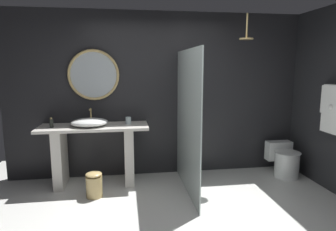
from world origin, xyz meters
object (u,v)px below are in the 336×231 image
tumbler_cup (128,120)px  round_wall_mirror (94,75)px  vessel_sink (90,122)px  soap_dispenser (51,123)px  hanging_bathrobe (336,107)px  waste_bin (94,184)px  rain_shower_head (246,36)px  toilet (284,160)px

tumbler_cup → round_wall_mirror: 0.87m
vessel_sink → soap_dispenser: bearing=179.6°
tumbler_cup → vessel_sink: bearing=-170.6°
hanging_bathrobe → waste_bin: bearing=173.4°
vessel_sink → rain_shower_head: 2.58m
toilet → soap_dispenser: bearing=178.9°
vessel_sink → hanging_bathrobe: hanging_bathrobe is taller
round_wall_mirror → hanging_bathrobe: size_ratio=1.08×
round_wall_mirror → toilet: 3.32m
soap_dispenser → waste_bin: (0.61, -0.43, -0.78)m
rain_shower_head → round_wall_mirror: bearing=167.4°
round_wall_mirror → waste_bin: bearing=-88.3°
toilet → vessel_sink: bearing=178.8°
tumbler_cup → toilet: tumbler_cup is taller
round_wall_mirror → hanging_bathrobe: 3.44m
soap_dispenser → toilet: soap_dispenser is taller
tumbler_cup → rain_shower_head: size_ratio=0.30×
tumbler_cup → rain_shower_head: (1.70, -0.28, 1.23)m
toilet → tumbler_cup: bearing=176.4°
soap_dispenser → waste_bin: 1.08m
hanging_bathrobe → round_wall_mirror: bearing=161.1°
soap_dispenser → vessel_sink: bearing=-0.4°
rain_shower_head → tumbler_cup: bearing=170.8°
tumbler_cup → hanging_bathrobe: 2.88m
hanging_bathrobe → soap_dispenser: bearing=168.1°
tumbler_cup → toilet: size_ratio=0.19×
round_wall_mirror → toilet: bearing=-7.1°
soap_dispenser → round_wall_mirror: round_wall_mirror is taller
soap_dispenser → round_wall_mirror: 0.94m
rain_shower_head → waste_bin: size_ratio=1.03×
soap_dispenser → toilet: size_ratio=0.25×
round_wall_mirror → vessel_sink: bearing=-100.0°
vessel_sink → tumbler_cup: vessel_sink is taller
tumbler_cup → hanging_bathrobe: size_ratio=0.15×
vessel_sink → hanging_bathrobe: 3.39m
soap_dispenser → waste_bin: soap_dispenser is taller
tumbler_cup → hanging_bathrobe: bearing=-18.1°
round_wall_mirror → waste_bin: 1.62m
rain_shower_head → waste_bin: rain_shower_head is taller
tumbler_cup → soap_dispenser: bearing=-175.4°
vessel_sink → tumbler_cup: 0.57m
soap_dispenser → rain_shower_head: (2.79, -0.19, 1.22)m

